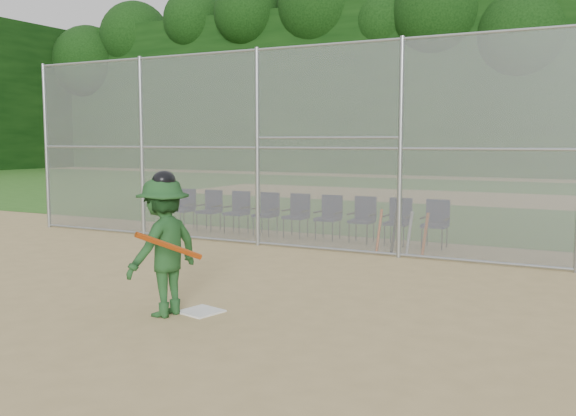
% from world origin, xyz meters
% --- Properties ---
extents(ground, '(100.00, 100.00, 0.00)m').
position_xyz_m(ground, '(0.00, 0.00, 0.00)').
color(ground, tan).
rests_on(ground, ground).
extents(grass_strip, '(100.00, 100.00, 0.00)m').
position_xyz_m(grass_strip, '(0.00, 18.00, 0.01)').
color(grass_strip, '#2E631D').
rests_on(grass_strip, ground).
extents(dirt_patch_far, '(24.00, 24.00, 0.00)m').
position_xyz_m(dirt_patch_far, '(0.00, 18.00, 0.01)').
color(dirt_patch_far, tan).
rests_on(dirt_patch_far, ground).
extents(backstop_fence, '(16.09, 0.09, 4.00)m').
position_xyz_m(backstop_fence, '(0.00, 5.00, 2.07)').
color(backstop_fence, gray).
rests_on(backstop_fence, ground).
extents(treeline, '(81.00, 60.00, 11.00)m').
position_xyz_m(treeline, '(0.00, 20.00, 5.50)').
color(treeline, black).
rests_on(treeline, ground).
extents(home_plate, '(0.55, 0.55, 0.02)m').
position_xyz_m(home_plate, '(-0.02, 0.18, 0.01)').
color(home_plate, white).
rests_on(home_plate, ground).
extents(batter_at_plate, '(1.00, 1.35, 1.79)m').
position_xyz_m(batter_at_plate, '(-0.35, -0.13, 0.86)').
color(batter_at_plate, '#1D4A20').
rests_on(batter_at_plate, ground).
extents(spare_bats, '(0.96, 0.41, 0.82)m').
position_xyz_m(spare_bats, '(0.93, 5.38, 0.41)').
color(spare_bats, '#D84C14').
rests_on(spare_bats, ground).
extents(chair_0, '(0.54, 0.52, 0.96)m').
position_xyz_m(chair_0, '(-4.91, 6.33, 0.48)').
color(chair_0, '#10143B').
rests_on(chair_0, ground).
extents(chair_1, '(0.54, 0.52, 0.96)m').
position_xyz_m(chair_1, '(-4.13, 6.33, 0.48)').
color(chair_1, '#10143B').
rests_on(chair_1, ground).
extents(chair_2, '(0.54, 0.52, 0.96)m').
position_xyz_m(chair_2, '(-3.36, 6.33, 0.48)').
color(chair_2, '#10143B').
rests_on(chair_2, ground).
extents(chair_3, '(0.54, 0.52, 0.96)m').
position_xyz_m(chair_3, '(-2.58, 6.33, 0.48)').
color(chair_3, '#10143B').
rests_on(chair_3, ground).
extents(chair_4, '(0.54, 0.52, 0.96)m').
position_xyz_m(chair_4, '(-1.80, 6.33, 0.48)').
color(chair_4, '#10143B').
rests_on(chair_4, ground).
extents(chair_5, '(0.54, 0.52, 0.96)m').
position_xyz_m(chair_5, '(-1.02, 6.33, 0.48)').
color(chair_5, '#10143B').
rests_on(chair_5, ground).
extents(chair_6, '(0.54, 0.52, 0.96)m').
position_xyz_m(chair_6, '(-0.24, 6.33, 0.48)').
color(chair_6, '#10143B').
rests_on(chair_6, ground).
extents(chair_7, '(0.54, 0.52, 0.96)m').
position_xyz_m(chair_7, '(0.54, 6.33, 0.48)').
color(chair_7, '#10143B').
rests_on(chair_7, ground).
extents(chair_8, '(0.54, 0.52, 0.96)m').
position_xyz_m(chair_8, '(1.32, 6.33, 0.48)').
color(chair_8, '#10143B').
rests_on(chair_8, ground).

